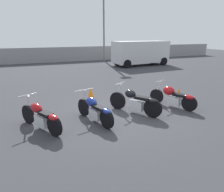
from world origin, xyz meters
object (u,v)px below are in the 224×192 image
at_px(light_pole_left, 104,20).
at_px(motorcycle_slot_3, 173,97).
at_px(motorcycle_slot_0, 41,117).
at_px(motorcycle_slot_2, 136,102).
at_px(traffic_cone_near, 91,92).
at_px(traffic_cone_far, 179,93).
at_px(parked_van, 141,52).
at_px(motorcycle_slot_1, 95,110).

distance_m(light_pole_left, motorcycle_slot_3, 15.52).
bearing_deg(motorcycle_slot_0, light_pole_left, 36.24).
height_order(motorcycle_slot_2, traffic_cone_near, motorcycle_slot_2).
height_order(motorcycle_slot_0, traffic_cone_far, motorcycle_slot_0).
height_order(motorcycle_slot_3, traffic_cone_far, motorcycle_slot_3).
height_order(motorcycle_slot_3, traffic_cone_near, motorcycle_slot_3).
bearing_deg(parked_van, motorcycle_slot_0, 134.40).
relative_size(light_pole_left, motorcycle_slot_2, 3.66).
bearing_deg(light_pole_left, motorcycle_slot_0, -116.80).
distance_m(motorcycle_slot_0, traffic_cone_near, 3.59).
distance_m(motorcycle_slot_0, parked_van, 14.56).
bearing_deg(traffic_cone_far, light_pole_left, 83.07).
bearing_deg(motorcycle_slot_3, traffic_cone_near, 113.04).
height_order(light_pole_left, parked_van, light_pole_left).
xyz_separation_m(motorcycle_slot_1, traffic_cone_near, (0.69, 2.76, -0.18)).
xyz_separation_m(motorcycle_slot_0, motorcycle_slot_2, (3.25, 0.15, 0.02)).
xyz_separation_m(motorcycle_slot_0, parked_van, (9.58, 10.94, 0.78)).
height_order(motorcycle_slot_1, traffic_cone_far, motorcycle_slot_1).
bearing_deg(motorcycle_slot_3, motorcycle_slot_2, 159.24).
distance_m(motorcycle_slot_0, motorcycle_slot_3, 4.94).
bearing_deg(motorcycle_slot_0, motorcycle_slot_1, -28.92).
relative_size(light_pole_left, traffic_cone_far, 14.50).
height_order(motorcycle_slot_1, motorcycle_slot_2, motorcycle_slot_2).
xyz_separation_m(motorcycle_slot_2, parked_van, (6.33, 10.79, 0.76)).
height_order(motorcycle_slot_2, parked_van, parked_van).
bearing_deg(motorcycle_slot_3, traffic_cone_far, 18.62).
xyz_separation_m(motorcycle_slot_0, motorcycle_slot_3, (4.93, 0.22, 0.01)).
xyz_separation_m(motorcycle_slot_1, parked_van, (7.92, 11.00, 0.77)).
bearing_deg(traffic_cone_near, light_pole_left, 66.98).
relative_size(motorcycle_slot_2, motorcycle_slot_3, 1.00).
height_order(parked_van, traffic_cone_far, parked_van).
bearing_deg(traffic_cone_far, traffic_cone_near, 155.46).
distance_m(motorcycle_slot_3, traffic_cone_far, 1.31).
xyz_separation_m(light_pole_left, motorcycle_slot_3, (-2.67, -14.84, -3.69)).
bearing_deg(parked_van, motorcycle_slot_2, 145.22).
bearing_deg(light_pole_left, traffic_cone_near, -113.02).
xyz_separation_m(parked_van, traffic_cone_near, (-7.22, -8.24, -0.95)).
bearing_deg(motorcycle_slot_0, traffic_cone_far, -16.58).
relative_size(motorcycle_slot_2, traffic_cone_far, 3.97).
relative_size(motorcycle_slot_1, traffic_cone_far, 4.05).
xyz_separation_m(motorcycle_slot_3, traffic_cone_far, (0.97, 0.86, -0.18)).
height_order(light_pole_left, traffic_cone_near, light_pole_left).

